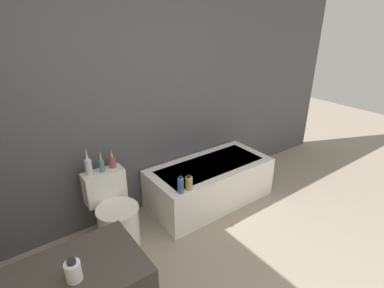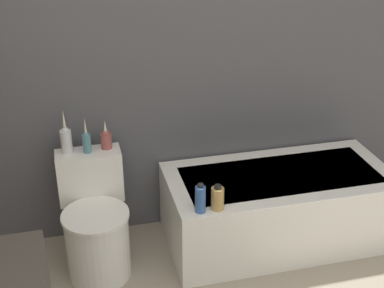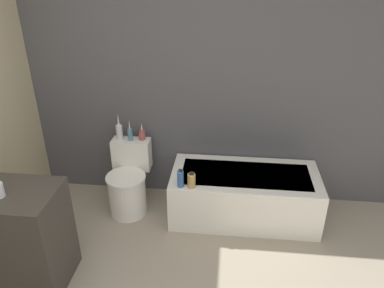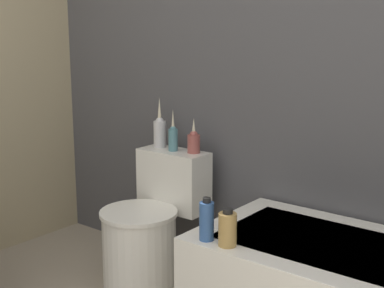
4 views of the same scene
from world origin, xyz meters
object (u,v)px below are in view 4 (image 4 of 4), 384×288
object	(u,v)px
shampoo_bottle_tall	(207,221)
vase_bronze	(194,141)
toilet	(149,231)
shampoo_bottle_short	(228,229)
vase_gold	(160,131)
vase_silver	(173,137)

from	to	relation	value
shampoo_bottle_tall	vase_bronze	bearing A→B (deg)	132.54
toilet	shampoo_bottle_short	bearing A→B (deg)	-21.57
vase_gold	vase_bronze	xyz separation A→B (m)	(0.23, 0.00, -0.03)
vase_silver	shampoo_bottle_tall	xyz separation A→B (m)	(0.58, -0.47, -0.20)
toilet	shampoo_bottle_short	world-z (taller)	toilet
vase_bronze	toilet	bearing A→B (deg)	-117.05
vase_silver	vase_bronze	bearing A→B (deg)	13.74
toilet	vase_silver	xyz separation A→B (m)	(0.00, 0.20, 0.47)
vase_bronze	vase_gold	bearing A→B (deg)	-179.16
shampoo_bottle_tall	vase_silver	bearing A→B (deg)	140.69
vase_gold	vase_silver	size ratio (longest dim) A/B	1.22
vase_gold	shampoo_bottle_short	size ratio (longest dim) A/B	1.78
vase_bronze	shampoo_bottle_tall	size ratio (longest dim) A/B	1.02
vase_gold	shampoo_bottle_tall	world-z (taller)	vase_gold
shampoo_bottle_short	vase_bronze	bearing A→B (deg)	138.40
shampoo_bottle_short	toilet	bearing A→B (deg)	158.43
vase_gold	shampoo_bottle_short	world-z (taller)	vase_gold
vase_gold	shampoo_bottle_short	distance (m)	0.96
vase_gold	shampoo_bottle_tall	xyz separation A→B (m)	(0.69, -0.50, -0.22)
toilet	shampoo_bottle_tall	world-z (taller)	toilet
toilet	shampoo_bottle_tall	xyz separation A→B (m)	(0.58, -0.27, 0.27)
toilet	vase_gold	size ratio (longest dim) A/B	2.53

